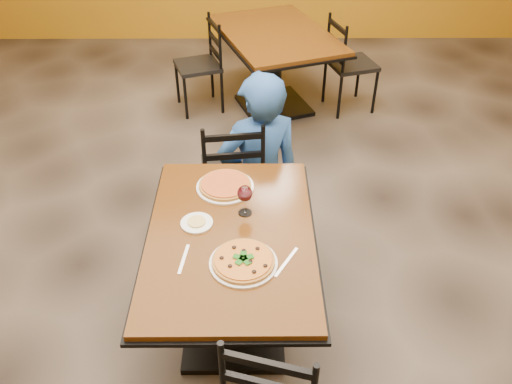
{
  "coord_description": "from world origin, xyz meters",
  "views": [
    {
      "loc": [
        0.11,
        -2.38,
        2.44
      ],
      "look_at": [
        0.12,
        -0.3,
        0.85
      ],
      "focal_mm": 36.72,
      "sensor_mm": 36.0,
      "label": 1
    }
  ],
  "objects_px": {
    "chair_main_far": "(232,171)",
    "chair_second_right": "(352,64)",
    "diner": "(259,153)",
    "plate_main": "(243,263)",
    "pizza_main": "(243,260)",
    "plate_far": "(225,187)",
    "table_main": "(232,262)",
    "table_second": "(275,52)",
    "chair_second_left": "(198,66)",
    "wine_glass": "(245,199)",
    "side_plate": "(197,223)",
    "pizza_far": "(225,184)"
  },
  "relations": [
    {
      "from": "chair_main_far",
      "to": "chair_second_right",
      "type": "bearing_deg",
      "value": -128.46
    },
    {
      "from": "diner",
      "to": "plate_main",
      "type": "bearing_deg",
      "value": 69.18
    },
    {
      "from": "chair_main_far",
      "to": "plate_main",
      "type": "xyz_separation_m",
      "value": [
        0.09,
        -1.17,
        0.32
      ]
    },
    {
      "from": "pizza_main",
      "to": "chair_second_right",
      "type": "bearing_deg",
      "value": 71.54
    },
    {
      "from": "diner",
      "to": "plate_far",
      "type": "xyz_separation_m",
      "value": [
        -0.19,
        -0.62,
        0.19
      ]
    },
    {
      "from": "chair_second_right",
      "to": "pizza_main",
      "type": "bearing_deg",
      "value": 144.94
    },
    {
      "from": "table_main",
      "to": "diner",
      "type": "height_order",
      "value": "diner"
    },
    {
      "from": "table_second",
      "to": "chair_second_left",
      "type": "height_order",
      "value": "chair_second_left"
    },
    {
      "from": "plate_main",
      "to": "wine_glass",
      "type": "height_order",
      "value": "wine_glass"
    },
    {
      "from": "chair_second_right",
      "to": "side_plate",
      "type": "xyz_separation_m",
      "value": [
        -1.2,
        -2.61,
        0.32
      ]
    },
    {
      "from": "chair_second_right",
      "to": "pizza_main",
      "type": "relative_size",
      "value": 3.1
    },
    {
      "from": "table_second",
      "to": "pizza_far",
      "type": "bearing_deg",
      "value": -98.73
    },
    {
      "from": "pizza_main",
      "to": "pizza_far",
      "type": "bearing_deg",
      "value": 100.41
    },
    {
      "from": "pizza_main",
      "to": "pizza_far",
      "type": "xyz_separation_m",
      "value": [
        -0.11,
        0.57,
        0.0
      ]
    },
    {
      "from": "table_main",
      "to": "diner",
      "type": "relative_size",
      "value": 1.08
    },
    {
      "from": "chair_second_right",
      "to": "plate_main",
      "type": "bearing_deg",
      "value": 144.94
    },
    {
      "from": "chair_second_left",
      "to": "diner",
      "type": "bearing_deg",
      "value": -1.0
    },
    {
      "from": "side_plate",
      "to": "plate_main",
      "type": "bearing_deg",
      "value": -49.97
    },
    {
      "from": "chair_main_far",
      "to": "table_second",
      "type": "bearing_deg",
      "value": -108.15
    },
    {
      "from": "chair_second_right",
      "to": "pizza_far",
      "type": "distance_m",
      "value": 2.57
    },
    {
      "from": "table_second",
      "to": "chair_main_far",
      "type": "xyz_separation_m",
      "value": [
        -0.34,
        -1.72,
        -0.12
      ]
    },
    {
      "from": "chair_second_left",
      "to": "wine_glass",
      "type": "bearing_deg",
      "value": -8.5
    },
    {
      "from": "plate_far",
      "to": "chair_second_left",
      "type": "bearing_deg",
      "value": 98.82
    },
    {
      "from": "table_second",
      "to": "pizza_far",
      "type": "xyz_separation_m",
      "value": [
        -0.36,
        -2.32,
        0.21
      ]
    },
    {
      "from": "chair_second_right",
      "to": "pizza_far",
      "type": "xyz_separation_m",
      "value": [
        -1.07,
        -2.32,
        0.33
      ]
    },
    {
      "from": "diner",
      "to": "plate_far",
      "type": "distance_m",
      "value": 0.68
    },
    {
      "from": "side_plate",
      "to": "pizza_far",
      "type": "bearing_deg",
      "value": 66.71
    },
    {
      "from": "table_second",
      "to": "pizza_main",
      "type": "relative_size",
      "value": 5.56
    },
    {
      "from": "chair_second_right",
      "to": "pizza_far",
      "type": "height_order",
      "value": "chair_second_right"
    },
    {
      "from": "table_main",
      "to": "pizza_main",
      "type": "height_order",
      "value": "pizza_main"
    },
    {
      "from": "chair_second_left",
      "to": "plate_main",
      "type": "relative_size",
      "value": 2.76
    },
    {
      "from": "wine_glass",
      "to": "table_second",
      "type": "bearing_deg",
      "value": 84.45
    },
    {
      "from": "table_second",
      "to": "diner",
      "type": "height_order",
      "value": "diner"
    },
    {
      "from": "table_second",
      "to": "pizza_main",
      "type": "distance_m",
      "value": 2.91
    },
    {
      "from": "chair_second_left",
      "to": "pizza_main",
      "type": "distance_m",
      "value": 2.95
    },
    {
      "from": "chair_main_far",
      "to": "pizza_far",
      "type": "xyz_separation_m",
      "value": [
        -0.01,
        -0.59,
        0.33
      ]
    },
    {
      "from": "pizza_main",
      "to": "pizza_far",
      "type": "relative_size",
      "value": 1.01
    },
    {
      "from": "table_second",
      "to": "side_plate",
      "type": "xyz_separation_m",
      "value": [
        -0.48,
        -2.61,
        0.19
      ]
    },
    {
      "from": "chair_second_left",
      "to": "pizza_far",
      "type": "bearing_deg",
      "value": -10.18
    },
    {
      "from": "pizza_main",
      "to": "side_plate",
      "type": "bearing_deg",
      "value": 130.03
    },
    {
      "from": "table_main",
      "to": "chair_main_far",
      "type": "bearing_deg",
      "value": 91.74
    },
    {
      "from": "diner",
      "to": "plate_main",
      "type": "distance_m",
      "value": 1.21
    },
    {
      "from": "table_main",
      "to": "side_plate",
      "type": "bearing_deg",
      "value": 156.21
    },
    {
      "from": "plate_main",
      "to": "wine_glass",
      "type": "bearing_deg",
      "value": 89.36
    },
    {
      "from": "table_second",
      "to": "pizza_main",
      "type": "bearing_deg",
      "value": -94.94
    },
    {
      "from": "pizza_far",
      "to": "wine_glass",
      "type": "height_order",
      "value": "wine_glass"
    },
    {
      "from": "chair_main_far",
      "to": "chair_second_right",
      "type": "distance_m",
      "value": 2.02
    },
    {
      "from": "chair_second_left",
      "to": "plate_main",
      "type": "bearing_deg",
      "value": -9.87
    },
    {
      "from": "plate_main",
      "to": "side_plate",
      "type": "height_order",
      "value": "same"
    },
    {
      "from": "chair_second_right",
      "to": "plate_main",
      "type": "relative_size",
      "value": 2.84
    }
  ]
}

